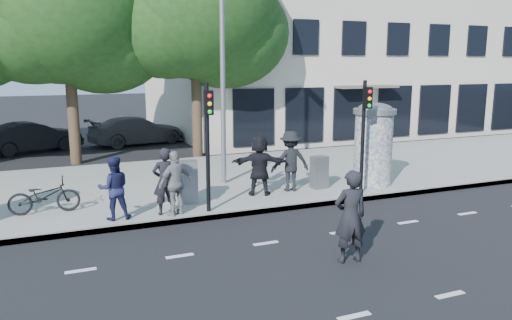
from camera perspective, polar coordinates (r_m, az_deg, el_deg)
name	(u,v)px	position (r m, az deg, el deg)	size (l,w,h in m)	color
ground	(293,266)	(10.34, 4.29, -12.01)	(120.00, 120.00, 0.00)	black
sidewalk	(194,182)	(17.03, -7.09, -2.52)	(40.00, 8.00, 0.15)	gray
curb	(234,214)	(13.39, -2.56, -6.21)	(40.00, 0.10, 0.16)	slate
lane_dash_near	(354,316)	(8.63, 11.15, -17.11)	(32.00, 0.12, 0.01)	silver
lane_dash_far	(266,243)	(11.52, 1.13, -9.50)	(32.00, 0.12, 0.01)	silver
ad_column_right	(373,142)	(16.45, 13.27, 1.99)	(1.36, 1.36, 2.65)	beige
traffic_pole_near	(208,134)	(12.96, -5.51, 2.95)	(0.22, 0.31, 3.40)	black
traffic_pole_far	(364,125)	(15.05, 12.29, 3.88)	(0.22, 0.31, 3.40)	black
street_lamp	(223,38)	(15.98, -3.81, 13.72)	(0.25, 0.93, 8.00)	slate
tree_near_left	(66,9)	(21.30, -20.92, 15.80)	(6.80, 6.80, 8.97)	#38281C
tree_center	(195,7)	(21.70, -7.04, 16.97)	(7.00, 7.00, 9.30)	#38281C
building	(323,31)	(32.87, 7.64, 14.37)	(20.30, 15.85, 12.00)	beige
ped_b	(165,181)	(13.12, -10.37, -2.41)	(0.64, 0.42, 1.76)	black
ped_c	(114,188)	(13.01, -15.93, -3.11)	(0.79, 0.61, 1.62)	#191B3E
ped_d	(290,161)	(15.33, 3.95, -0.12)	(1.20, 0.69, 1.86)	black
ped_e	(176,183)	(13.02, -9.16, -2.64)	(0.99, 0.56, 1.69)	gray
ped_f	(259,165)	(14.80, 0.40, -0.59)	(1.68, 0.60, 1.81)	black
man_road	(350,217)	(10.39, 10.73, -6.37)	(0.71, 0.46, 1.94)	black
bicycle	(44,196)	(14.22, -23.05, -3.81)	(1.77, 0.62, 0.93)	black
cabinet_left	(187,182)	(14.17, -7.86, -2.49)	(0.57, 0.42, 1.20)	gray
cabinet_right	(319,172)	(15.79, 7.24, -1.40)	(0.49, 0.36, 1.03)	slate
car_mid	(33,137)	(25.11, -24.13, 2.42)	(4.20, 1.46, 1.38)	black
car_right	(137,130)	(25.86, -13.45, 3.31)	(4.79, 1.95, 1.39)	#54555B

